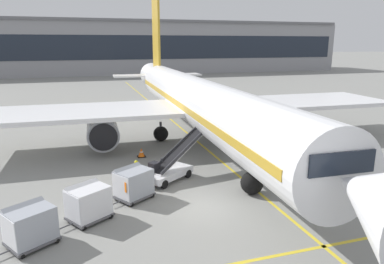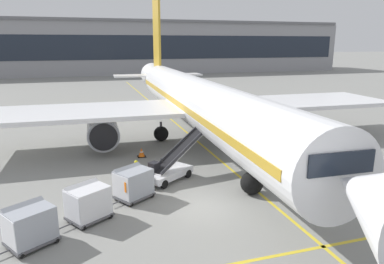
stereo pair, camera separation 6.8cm
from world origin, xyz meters
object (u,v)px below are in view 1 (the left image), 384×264
belt_loader (170,167)px  ground_crew_by_loader (137,172)px  parked_airplane (196,101)px  baggage_cart_lead (133,183)px  baggage_cart_second (88,202)px  baggage_cart_third (30,225)px  ground_crew_by_carts (121,181)px  safety_cone_engine_keepout (141,153)px  ground_crew_marshaller (126,189)px

belt_loader → ground_crew_by_loader: (-2.35, -0.58, 0.14)m
parked_airplane → baggage_cart_lead: bearing=-124.1°
baggage_cart_second → ground_crew_by_loader: 4.77m
belt_loader → baggage_cart_third: 9.91m
parked_airplane → baggage_cart_third: (-12.42, -14.36, -2.79)m
ground_crew_by_carts → safety_cone_engine_keepout: size_ratio=2.37×
baggage_cart_lead → baggage_cart_third: same height
baggage_cart_third → ground_crew_by_carts: (4.47, 4.06, -0.00)m
ground_crew_marshaller → safety_cone_engine_keepout: size_ratio=2.37×
ground_crew_by_carts → ground_crew_marshaller: size_ratio=1.00×
ground_crew_marshaller → safety_cone_engine_keepout: 8.83m
parked_airplane → baggage_cart_second: bearing=-127.9°
baggage_cart_second → ground_crew_marshaller: 2.36m
parked_airplane → ground_crew_by_carts: (-7.95, -10.30, -2.79)m
baggage_cart_lead → ground_crew_by_loader: baggage_cart_lead is taller
parked_airplane → ground_crew_by_carts: parked_airplane is taller
belt_loader → baggage_cart_second: 6.87m
parked_airplane → baggage_cart_third: 19.19m
baggage_cart_lead → baggage_cart_second: size_ratio=1.00×
ground_crew_by_carts → baggage_cart_third: bearing=-137.8°
belt_loader → safety_cone_engine_keepout: 5.48m
belt_loader → baggage_cart_lead: 3.68m
belt_loader → ground_crew_marshaller: 4.58m
baggage_cart_second → baggage_cart_third: bearing=-146.8°
safety_cone_engine_keepout → baggage_cart_third: bearing=-121.3°
baggage_cart_lead → baggage_cart_second: (-2.58, -1.90, 0.00)m
belt_loader → ground_crew_by_loader: belt_loader is taller
baggage_cart_third → safety_cone_engine_keepout: bearing=58.7°
baggage_cart_third → ground_crew_by_carts: size_ratio=1.56×
ground_crew_by_carts → ground_crew_by_loader: bearing=48.8°
baggage_cart_lead → baggage_cart_second: 3.20m
ground_crew_by_loader → belt_loader: bearing=13.9°
parked_airplane → ground_crew_by_carts: size_ratio=27.85×
baggage_cart_lead → ground_crew_by_loader: bearing=75.1°
baggage_cart_third → baggage_cart_second: bearing=33.2°
baggage_cart_third → ground_crew_by_carts: 6.04m
belt_loader → baggage_cart_second: (-5.40, -4.26, 0.14)m
baggage_cart_lead → baggage_cart_second: same height
parked_airplane → baggage_cart_lead: size_ratio=17.84×
baggage_cart_lead → ground_crew_by_carts: size_ratio=1.56×
ground_crew_by_loader → ground_crew_marshaller: 2.76m
baggage_cart_lead → ground_crew_marshaller: bearing=-120.6°
belt_loader → ground_crew_by_carts: size_ratio=2.92×
baggage_cart_second → safety_cone_engine_keepout: size_ratio=3.69×
parked_airplane → baggage_cart_second: size_ratio=17.84×
ground_crew_by_loader → ground_crew_by_carts: bearing=-131.2°
belt_loader → safety_cone_engine_keepout: (-1.09, 5.35, -0.50)m
baggage_cart_lead → parked_airplane: bearing=55.9°
baggage_cart_lead → baggage_cart_third: 6.24m
parked_airplane → ground_crew_by_loader: 11.65m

